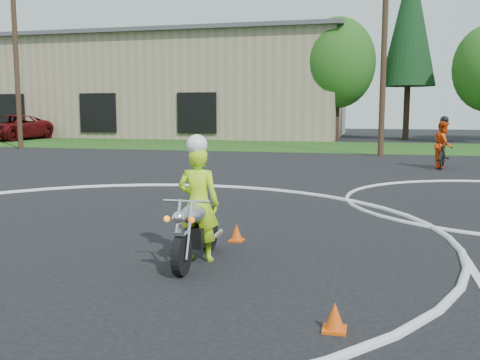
% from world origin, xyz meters
% --- Properties ---
extents(ground, '(120.00, 120.00, 0.00)m').
position_xyz_m(ground, '(0.00, 0.00, 0.00)').
color(ground, black).
rests_on(ground, ground).
extents(grass_strip, '(120.00, 10.00, 0.02)m').
position_xyz_m(grass_strip, '(0.00, 27.00, 0.01)').
color(grass_strip, '#1E4714').
rests_on(grass_strip, ground).
extents(course_markings, '(19.05, 19.05, 0.12)m').
position_xyz_m(course_markings, '(2.17, 4.35, 0.01)').
color(course_markings, silver).
rests_on(course_markings, ground).
extents(primary_motorcycle, '(0.67, 1.92, 1.01)m').
position_xyz_m(primary_motorcycle, '(2.13, 1.49, 0.49)').
color(primary_motorcycle, black).
rests_on(primary_motorcycle, ground).
extents(rider_primary_grp, '(0.62, 0.42, 1.87)m').
position_xyz_m(rider_primary_grp, '(2.13, 1.62, 0.90)').
color(rider_primary_grp, '#C0FF1A').
rests_on(rider_primary_grp, ground).
extents(rider_second_grp, '(1.07, 2.17, 2.00)m').
position_xyz_m(rider_second_grp, '(7.23, 15.91, 0.70)').
color(rider_second_grp, black).
rests_on(rider_second_grp, ground).
extents(pickup_grp, '(3.08, 6.68, 1.86)m').
position_xyz_m(pickup_grp, '(-21.34, 28.73, 0.93)').
color(pickup_grp, '#5A0A0D').
rests_on(pickup_grp, ground).
extents(traffic_cones, '(18.14, 9.97, 0.30)m').
position_xyz_m(traffic_cones, '(3.71, 2.51, 0.14)').
color(traffic_cones, '#EA4F0C').
rests_on(traffic_cones, ground).
extents(warehouse, '(41.00, 17.00, 8.30)m').
position_xyz_m(warehouse, '(-18.00, 39.99, 4.16)').
color(warehouse, tan).
rests_on(warehouse, ground).
extents(utility_poles, '(41.60, 1.12, 10.00)m').
position_xyz_m(utility_poles, '(5.00, 21.00, 5.20)').
color(utility_poles, '#473321').
rests_on(utility_poles, ground).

